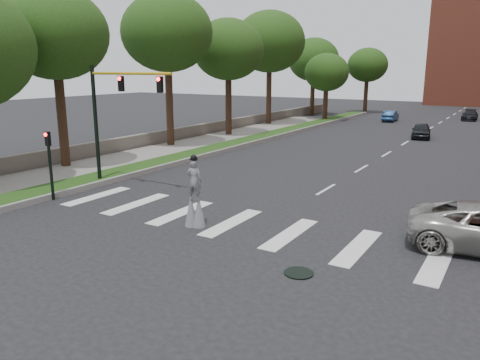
% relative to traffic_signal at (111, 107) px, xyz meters
% --- Properties ---
extents(ground_plane, '(160.00, 160.00, 0.00)m').
position_rel_traffic_signal_xyz_m(ground_plane, '(9.78, -3.00, -4.15)').
color(ground_plane, black).
rests_on(ground_plane, ground).
extents(grass_median, '(2.00, 60.00, 0.25)m').
position_rel_traffic_signal_xyz_m(grass_median, '(-1.72, 17.00, -4.03)').
color(grass_median, '#1A3C11').
rests_on(grass_median, ground).
extents(median_curb, '(0.20, 60.00, 0.28)m').
position_rel_traffic_signal_xyz_m(median_curb, '(-0.67, 17.00, -4.01)').
color(median_curb, gray).
rests_on(median_curb, ground).
extents(sidewalk_left, '(4.00, 60.00, 0.18)m').
position_rel_traffic_signal_xyz_m(sidewalk_left, '(-4.72, 7.00, -4.06)').
color(sidewalk_left, slate).
rests_on(sidewalk_left, ground).
extents(stone_wall, '(0.50, 56.00, 1.10)m').
position_rel_traffic_signal_xyz_m(stone_wall, '(-7.22, 19.00, -3.60)').
color(stone_wall, '#615A53').
rests_on(stone_wall, ground).
extents(manhole, '(0.90, 0.90, 0.04)m').
position_rel_traffic_signal_xyz_m(manhole, '(12.78, -5.00, -4.13)').
color(manhole, black).
rests_on(manhole, ground).
extents(traffic_signal, '(5.30, 0.23, 6.20)m').
position_rel_traffic_signal_xyz_m(traffic_signal, '(0.00, 0.00, 0.00)').
color(traffic_signal, black).
rests_on(traffic_signal, ground).
extents(secondary_signal, '(0.25, 0.21, 3.23)m').
position_rel_traffic_signal_xyz_m(secondary_signal, '(-0.52, -3.50, -2.20)').
color(secondary_signal, black).
rests_on(secondary_signal, ground).
extents(stilt_performer, '(0.83, 0.60, 2.85)m').
position_rel_traffic_signal_xyz_m(stilt_performer, '(7.49, -3.10, -3.06)').
color(stilt_performer, black).
rests_on(stilt_performer, ground).
extents(car_near, '(2.19, 4.11, 1.33)m').
position_rel_traffic_signal_xyz_m(car_near, '(10.30, 26.78, -3.49)').
color(car_near, black).
rests_on(car_near, ground).
extents(car_mid, '(1.52, 3.84, 1.25)m').
position_rel_traffic_signal_xyz_m(car_mid, '(4.49, 39.32, -3.53)').
color(car_mid, navy).
rests_on(car_mid, ground).
extents(car_far, '(1.84, 4.24, 1.22)m').
position_rel_traffic_signal_xyz_m(car_far, '(12.35, 45.57, -3.54)').
color(car_far, black).
rests_on(car_far, ground).
extents(tree_1, '(6.23, 6.23, 10.65)m').
position_rel_traffic_signal_xyz_m(tree_1, '(-5.95, 1.59, 3.81)').
color(tree_1, black).
rests_on(tree_1, ground).
extents(tree_2, '(6.89, 6.89, 11.60)m').
position_rel_traffic_signal_xyz_m(tree_2, '(-5.67, 11.40, 4.48)').
color(tree_2, black).
rests_on(tree_2, ground).
extents(tree_3, '(6.31, 6.31, 10.37)m').
position_rel_traffic_signal_xyz_m(tree_3, '(-5.05, 18.92, 3.50)').
color(tree_3, black).
rests_on(tree_3, ground).
extents(tree_4, '(7.56, 7.56, 12.03)m').
position_rel_traffic_signal_xyz_m(tree_4, '(-6.01, 28.51, 4.64)').
color(tree_4, black).
rests_on(tree_4, ground).
extents(tree_5, '(6.54, 6.54, 9.97)m').
position_rel_traffic_signal_xyz_m(tree_5, '(-6.29, 41.36, 3.01)').
color(tree_5, black).
rests_on(tree_5, ground).
extents(tree_6, '(5.15, 5.15, 7.83)m').
position_rel_traffic_signal_xyz_m(tree_6, '(-2.31, 35.84, 1.45)').
color(tree_6, black).
rests_on(tree_6, ground).
extents(tree_7, '(5.46, 5.46, 8.87)m').
position_rel_traffic_signal_xyz_m(tree_7, '(-1.31, 48.55, 2.35)').
color(tree_7, black).
rests_on(tree_7, ground).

